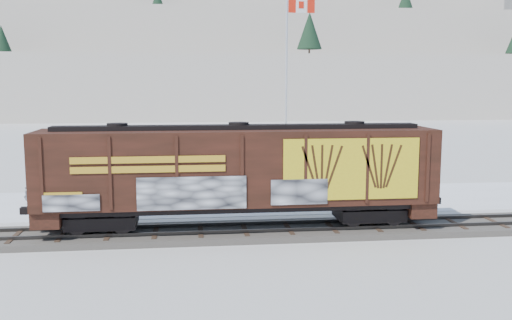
{
  "coord_description": "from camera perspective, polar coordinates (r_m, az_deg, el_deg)",
  "views": [
    {
      "loc": [
        -2.44,
        -25.16,
        6.88
      ],
      "look_at": [
        0.88,
        3.0,
        3.02
      ],
      "focal_mm": 40.0,
      "sensor_mm": 36.0,
      "label": 1
    }
  ],
  "objects": [
    {
      "name": "rail_track",
      "position": [
        26.16,
        -1.16,
        -7.17
      ],
      "size": [
        50.0,
        3.4,
        0.43
      ],
      "color": "#59544C",
      "rests_on": "ground"
    },
    {
      "name": "parking_strip",
      "position": [
        33.46,
        -2.41,
        -4.1
      ],
      "size": [
        40.0,
        8.0,
        0.03
      ],
      "primitive_type": "cube",
      "color": "white",
      "rests_on": "ground"
    },
    {
      "name": "hopper_railcar",
      "position": [
        25.55,
        -1.71,
        -1.03
      ],
      "size": [
        17.6,
        3.06,
        4.59
      ],
      "color": "black",
      "rests_on": "rail_track"
    },
    {
      "name": "car_white",
      "position": [
        32.83,
        -4.96,
        -2.81
      ],
      "size": [
        5.48,
        3.27,
        1.7
      ],
      "primitive_type": "imported",
      "rotation": [
        0.0,
        0.0,
        1.27
      ],
      "color": "silver",
      "rests_on": "parking_strip"
    },
    {
      "name": "car_dark",
      "position": [
        32.61,
        8.86,
        -3.34
      ],
      "size": [
        4.64,
        2.69,
        1.26
      ],
      "primitive_type": "imported",
      "rotation": [
        0.0,
        0.0,
        1.35
      ],
      "color": "#21232A",
      "rests_on": "parking_strip"
    },
    {
      "name": "flagpole",
      "position": [
        37.98,
        3.18,
        4.49
      ],
      "size": [
        2.3,
        0.9,
        12.58
      ],
      "color": "silver",
      "rests_on": "ground"
    },
    {
      "name": "ground",
      "position": [
        26.19,
        -1.16,
        -7.48
      ],
      "size": [
        500.0,
        500.0,
        0.0
      ],
      "primitive_type": "plane",
      "color": "white",
      "rests_on": "ground"
    },
    {
      "name": "car_silver",
      "position": [
        34.69,
        -18.85,
        -2.93
      ],
      "size": [
        4.14,
        2.17,
        1.34
      ],
      "primitive_type": "imported",
      "rotation": [
        0.0,
        0.0,
        1.42
      ],
      "color": "#B7BABF",
      "rests_on": "parking_strip"
    },
    {
      "name": "hillside",
      "position": [
        165.14,
        -5.99,
        10.3
      ],
      "size": [
        360.0,
        110.0,
        93.0
      ],
      "color": "white",
      "rests_on": "ground"
    }
  ]
}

